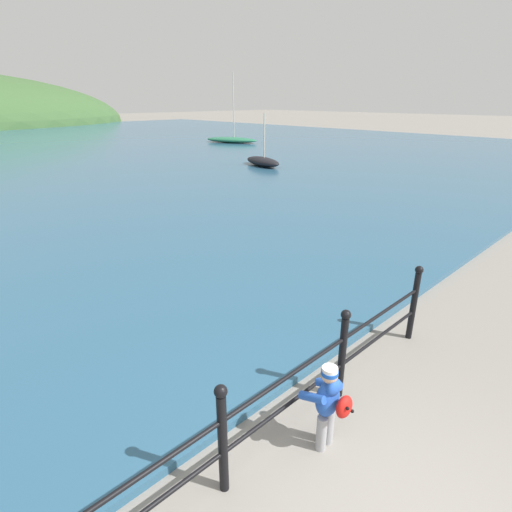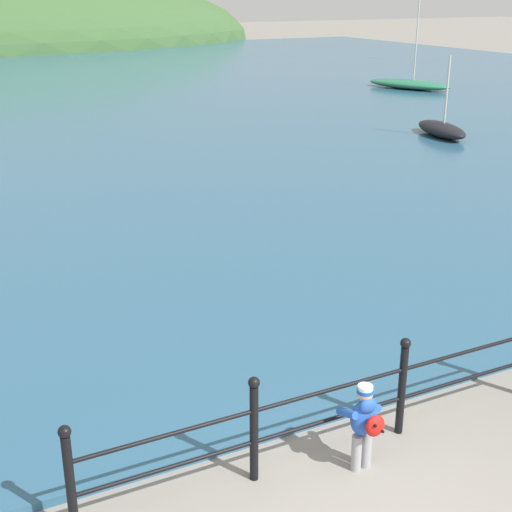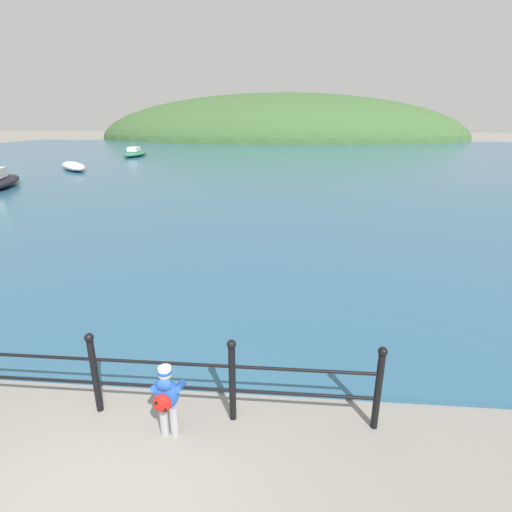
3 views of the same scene
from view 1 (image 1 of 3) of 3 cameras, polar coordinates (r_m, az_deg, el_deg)
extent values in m
cylinder|color=black|center=(4.01, -4.76, -25.25)|extent=(0.09, 0.09, 1.10)
sphere|color=black|center=(3.60, -5.07, -18.71)|extent=(0.12, 0.12, 0.12)
cylinder|color=black|center=(5.08, 12.17, -14.06)|extent=(0.09, 0.09, 1.10)
sphere|color=black|center=(4.76, 12.73, -8.19)|extent=(0.12, 0.12, 0.12)
cylinder|color=black|center=(6.52, 21.55, -6.68)|extent=(0.09, 0.09, 1.10)
sphere|color=black|center=(6.27, 22.29, -1.85)|extent=(0.12, 0.12, 0.12)
cylinder|color=black|center=(4.31, 5.12, -16.46)|extent=(5.59, 0.04, 0.04)
cylinder|color=black|center=(4.55, 4.96, -20.14)|extent=(5.59, 0.04, 0.04)
cylinder|color=#99999E|center=(4.62, 9.33, -23.70)|extent=(0.11, 0.11, 0.42)
cylinder|color=#99999E|center=(4.69, 10.33, -22.83)|extent=(0.11, 0.11, 0.42)
ellipsoid|color=blue|center=(4.38, 10.19, -19.44)|extent=(0.31, 0.23, 0.40)
ellipsoid|color=blue|center=(4.24, 11.06, -17.93)|extent=(0.20, 0.13, 0.18)
cylinder|color=blue|center=(4.29, 8.06, -19.38)|extent=(0.10, 0.32, 0.19)
cylinder|color=blue|center=(4.48, 10.35, -17.54)|extent=(0.10, 0.32, 0.19)
sphere|color=tan|center=(4.19, 10.47, -16.39)|extent=(0.17, 0.17, 0.17)
cylinder|color=#194CB2|center=(4.17, 10.50, -16.06)|extent=(0.17, 0.17, 0.04)
cylinder|color=silver|center=(4.15, 10.53, -15.63)|extent=(0.16, 0.16, 0.04)
ellipsoid|color=red|center=(4.29, 12.49, -20.30)|extent=(0.22, 0.14, 0.24)
sphere|color=black|center=(4.20, 12.95, -20.46)|extent=(0.04, 0.04, 0.04)
sphere|color=black|center=(4.33, 13.59, -20.74)|extent=(0.04, 0.04, 0.04)
ellipsoid|color=#287551|center=(34.12, -3.50, 16.23)|extent=(3.10, 4.61, 0.44)
cylinder|color=beige|center=(33.89, -3.24, 20.69)|extent=(0.07, 0.07, 4.86)
ellipsoid|color=black|center=(21.99, 0.95, 13.35)|extent=(1.54, 2.91, 0.46)
cylinder|color=beige|center=(21.72, 1.18, 16.80)|extent=(0.07, 0.07, 2.21)
camera|label=2|loc=(3.74, 155.40, 1.29)|focal=50.00mm
camera|label=3|loc=(4.76, 75.62, 10.73)|focal=28.00mm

